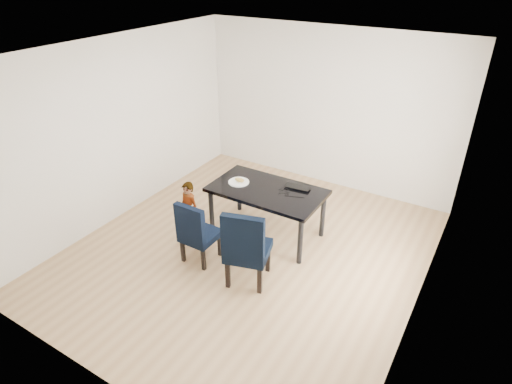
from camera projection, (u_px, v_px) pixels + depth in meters
The scene contains 14 objects.
floor at pixel (249, 251), 6.01m from camera, with size 4.50×5.00×0.01m, color tan.
ceiling at pixel (247, 52), 4.68m from camera, with size 4.50×5.00×0.01m, color white.
wall_back at pixel (327, 109), 7.21m from camera, with size 4.50×0.01×2.70m, color white.
wall_front at pixel (84, 278), 3.47m from camera, with size 4.50×0.01×2.70m, color silver.
wall_left at pixel (120, 130), 6.36m from camera, with size 0.01×5.00×2.70m, color silver.
wall_right at pixel (436, 214), 4.33m from camera, with size 0.01×5.00×2.70m, color silver.
dining_table at pixel (267, 212), 6.19m from camera, with size 1.60×0.90×0.75m, color black.
chair_left at pixel (200, 230), 5.64m from camera, with size 0.44×0.46×0.91m, color black.
chair_right at pixel (248, 244), 5.23m from camera, with size 0.51×0.54×1.07m, color black.
child at pixel (189, 211), 6.08m from camera, with size 0.33×0.21×0.89m, color orange.
plate at pixel (239, 182), 6.18m from camera, with size 0.30×0.30×0.02m, color white.
sandwich at pixel (239, 180), 6.16m from camera, with size 0.15×0.07×0.06m, color #A8893C.
laptop at pixel (299, 186), 6.07m from camera, with size 0.37×0.24×0.03m, color black.
cable_tangle at pixel (283, 194), 5.88m from camera, with size 0.14×0.14×0.01m, color black.
Camera 1 is at (2.59, -4.08, 3.66)m, focal length 30.00 mm.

